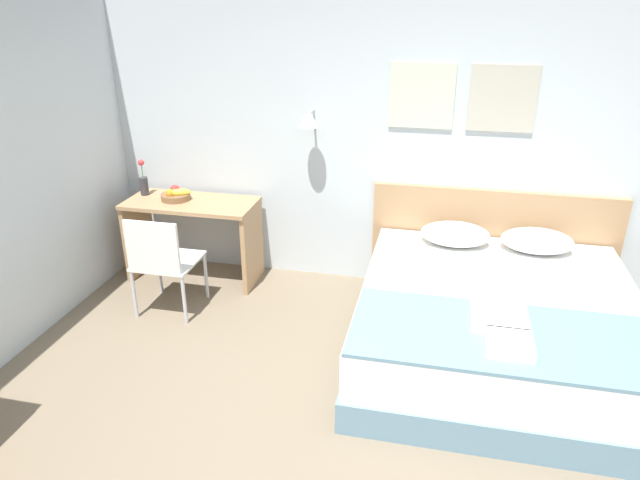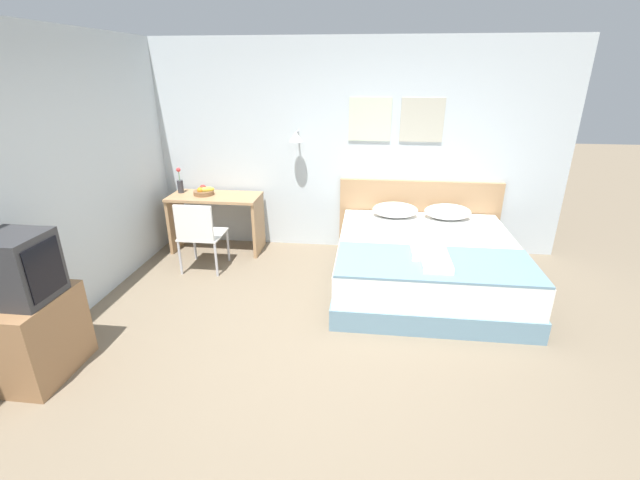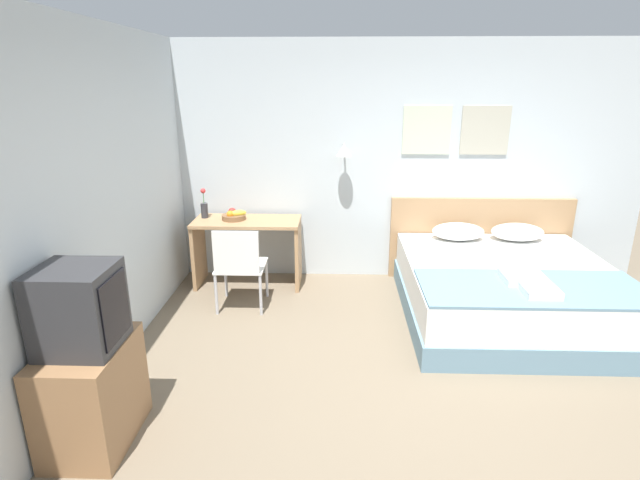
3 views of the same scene
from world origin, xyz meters
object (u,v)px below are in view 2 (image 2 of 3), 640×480
(flower_vase, at_px, (180,184))
(folded_towel_near_foot, at_px, (429,253))
(pillow_right, at_px, (448,212))
(tv_stand, at_px, (37,337))
(throw_blanket, at_px, (435,263))
(desk, at_px, (216,212))
(pillow_left, at_px, (395,210))
(television, at_px, (17,268))
(desk_chair, at_px, (199,232))
(bed, at_px, (425,264))
(headboard, at_px, (418,216))
(folded_towel_mid_bed, at_px, (437,265))
(fruit_bowl, at_px, (204,191))

(flower_vase, bearing_deg, folded_towel_near_foot, -22.55)
(pillow_right, relative_size, tv_stand, 0.83)
(throw_blanket, relative_size, desk, 1.62)
(pillow_left, xyz_separation_m, television, (-2.86, -2.64, 0.30))
(desk_chair, relative_size, flower_vase, 2.59)
(bed, height_order, headboard, headboard)
(folded_towel_mid_bed, height_order, desk_chair, desk_chair)
(folded_towel_near_foot, xyz_separation_m, folded_towel_mid_bed, (0.04, -0.29, 0.00))
(throw_blanket, bearing_deg, folded_towel_near_foot, 107.35)
(headboard, height_order, throw_blanket, headboard)
(pillow_right, bearing_deg, television, -142.97)
(headboard, xyz_separation_m, desk, (-2.64, -0.30, 0.05))
(tv_stand, bearing_deg, pillow_left, 42.70)
(bed, relative_size, flower_vase, 6.10)
(bed, xyz_separation_m, desk_chair, (-2.61, 0.08, 0.24))
(pillow_left, height_order, desk, desk)
(headboard, relative_size, television, 4.03)
(bed, xyz_separation_m, desk, (-2.64, 0.75, 0.25))
(headboard, bearing_deg, fruit_bowl, -174.20)
(tv_stand, bearing_deg, bed, 30.30)
(pillow_right, bearing_deg, desk_chair, -166.53)
(pillow_right, height_order, folded_towel_near_foot, pillow_right)
(headboard, height_order, pillow_right, headboard)
(desk_chair, distance_m, flower_vase, 0.98)
(headboard, height_order, tv_stand, headboard)
(throw_blanket, bearing_deg, pillow_left, 103.18)
(desk_chair, height_order, television, television)
(television, bearing_deg, throw_blanket, 21.75)
(folded_towel_mid_bed, bearing_deg, pillow_right, 77.76)
(headboard, bearing_deg, throw_blanket, -90.00)
(pillow_left, relative_size, tv_stand, 0.83)
(pillow_left, relative_size, folded_towel_mid_bed, 2.06)
(pillow_left, bearing_deg, pillow_right, 0.00)
(throw_blanket, xyz_separation_m, flower_vase, (-3.13, 1.42, 0.31))
(fruit_bowl, xyz_separation_m, television, (-0.39, -2.63, 0.13))
(fruit_bowl, xyz_separation_m, tv_stand, (-0.40, -2.63, -0.46))
(bed, height_order, desk_chair, desk_chair)
(pillow_right, distance_m, throw_blanket, 1.41)
(folded_towel_mid_bed, bearing_deg, throw_blanket, 87.04)
(flower_vase, bearing_deg, bed, -14.88)
(desk, bearing_deg, flower_vase, 171.05)
(desk, relative_size, desk_chair, 1.35)
(headboard, distance_m, desk, 2.66)
(folded_towel_near_foot, height_order, folded_towel_mid_bed, same)
(television, bearing_deg, headboard, 42.46)
(headboard, bearing_deg, folded_towel_near_foot, -91.70)
(headboard, height_order, folded_towel_mid_bed, headboard)
(desk, bearing_deg, bed, -15.93)
(pillow_left, height_order, television, television)
(throw_blanket, height_order, folded_towel_near_foot, folded_towel_near_foot)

